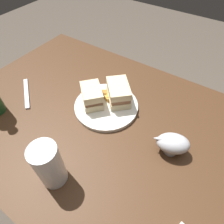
{
  "coord_description": "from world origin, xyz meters",
  "views": [
    {
      "loc": [
        0.2,
        -0.35,
        1.29
      ],
      "look_at": [
        -0.05,
        0.03,
        0.77
      ],
      "focal_mm": 30.98,
      "sensor_mm": 36.0,
      "label": 1
    }
  ],
  "objects_px": {
    "gravy_boat": "(172,143)",
    "fork": "(27,93)",
    "sandwich_half_right": "(92,96)",
    "plate": "(106,106)",
    "sandwich_half_left": "(118,93)",
    "pint_glass": "(50,167)"
  },
  "relations": [
    {
      "from": "plate",
      "to": "fork",
      "type": "height_order",
      "value": "plate"
    },
    {
      "from": "sandwich_half_right",
      "to": "sandwich_half_left",
      "type": "bearing_deg",
      "value": 43.18
    },
    {
      "from": "plate",
      "to": "sandwich_half_left",
      "type": "height_order",
      "value": "sandwich_half_left"
    },
    {
      "from": "plate",
      "to": "sandwich_half_right",
      "type": "height_order",
      "value": "sandwich_half_right"
    },
    {
      "from": "plate",
      "to": "sandwich_half_left",
      "type": "xyz_separation_m",
      "value": [
        0.02,
        0.05,
        0.04
      ]
    },
    {
      "from": "plate",
      "to": "pint_glass",
      "type": "bearing_deg",
      "value": -83.66
    },
    {
      "from": "sandwich_half_right",
      "to": "plate",
      "type": "bearing_deg",
      "value": 21.28
    },
    {
      "from": "plate",
      "to": "gravy_boat",
      "type": "height_order",
      "value": "gravy_boat"
    },
    {
      "from": "sandwich_half_left",
      "to": "gravy_boat",
      "type": "xyz_separation_m",
      "value": [
        0.25,
        -0.09,
        -0.01
      ]
    },
    {
      "from": "plate",
      "to": "pint_glass",
      "type": "xyz_separation_m",
      "value": [
        0.03,
        -0.31,
        0.06
      ]
    },
    {
      "from": "plate",
      "to": "gravy_boat",
      "type": "relative_size",
      "value": 1.97
    },
    {
      "from": "gravy_boat",
      "to": "fork",
      "type": "distance_m",
      "value": 0.6
    },
    {
      "from": "sandwich_half_left",
      "to": "fork",
      "type": "relative_size",
      "value": 0.76
    },
    {
      "from": "sandwich_half_right",
      "to": "gravy_boat",
      "type": "relative_size",
      "value": 1.0
    },
    {
      "from": "plate",
      "to": "sandwich_half_left",
      "type": "distance_m",
      "value": 0.07
    },
    {
      "from": "plate",
      "to": "sandwich_half_left",
      "type": "relative_size",
      "value": 1.77
    },
    {
      "from": "fork",
      "to": "gravy_boat",
      "type": "bearing_deg",
      "value": -135.12
    },
    {
      "from": "plate",
      "to": "sandwich_half_left",
      "type": "bearing_deg",
      "value": 65.08
    },
    {
      "from": "sandwich_half_right",
      "to": "pint_glass",
      "type": "relative_size",
      "value": 0.81
    },
    {
      "from": "plate",
      "to": "pint_glass",
      "type": "distance_m",
      "value": 0.32
    },
    {
      "from": "sandwich_half_left",
      "to": "sandwich_half_right",
      "type": "height_order",
      "value": "sandwich_half_left"
    },
    {
      "from": "plate",
      "to": "fork",
      "type": "distance_m",
      "value": 0.34
    }
  ]
}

